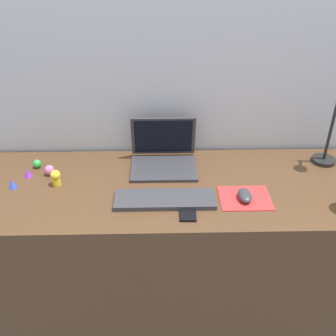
{
  "coord_description": "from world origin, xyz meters",
  "views": [
    {
      "loc": [
        -0.04,
        -1.41,
        1.72
      ],
      "look_at": [
        -0.01,
        0.0,
        0.83
      ],
      "focal_mm": 42.44,
      "sensor_mm": 36.0,
      "label": 1
    }
  ],
  "objects_px": {
    "toy_figurine_yellow": "(56,177)",
    "toy_figurine_blue": "(12,184)",
    "toy_figurine_purple": "(28,173)",
    "cell_phone": "(188,211)",
    "mouse": "(245,195)",
    "laptop": "(164,154)",
    "toy_figurine_pink": "(49,170)",
    "keyboard": "(165,199)",
    "desk_lamp": "(334,130)",
    "toy_figurine_green": "(37,164)"
  },
  "relations": [
    {
      "from": "toy_figurine_yellow",
      "to": "toy_figurine_blue",
      "type": "xyz_separation_m",
      "value": [
        -0.18,
        -0.02,
        -0.02
      ]
    },
    {
      "from": "toy_figurine_purple",
      "to": "mouse",
      "type": "bearing_deg",
      "value": -11.69
    },
    {
      "from": "keyboard",
      "to": "toy_figurine_blue",
      "type": "bearing_deg",
      "value": 170.34
    },
    {
      "from": "toy_figurine_pink",
      "to": "keyboard",
      "type": "bearing_deg",
      "value": -22.34
    },
    {
      "from": "toy_figurine_green",
      "to": "toy_figurine_yellow",
      "type": "distance_m",
      "value": 0.19
    },
    {
      "from": "toy_figurine_purple",
      "to": "toy_figurine_green",
      "type": "bearing_deg",
      "value": 73.25
    },
    {
      "from": "desk_lamp",
      "to": "toy_figurine_pink",
      "type": "distance_m",
      "value": 1.28
    },
    {
      "from": "toy_figurine_yellow",
      "to": "toy_figurine_blue",
      "type": "bearing_deg",
      "value": -173.76
    },
    {
      "from": "cell_phone",
      "to": "desk_lamp",
      "type": "xyz_separation_m",
      "value": [
        0.67,
        0.33,
        0.18
      ]
    },
    {
      "from": "toy_figurine_purple",
      "to": "toy_figurine_blue",
      "type": "bearing_deg",
      "value": -115.51
    },
    {
      "from": "desk_lamp",
      "to": "toy_figurine_yellow",
      "type": "bearing_deg",
      "value": -173.72
    },
    {
      "from": "laptop",
      "to": "mouse",
      "type": "xyz_separation_m",
      "value": [
        0.33,
        -0.29,
        -0.03
      ]
    },
    {
      "from": "laptop",
      "to": "desk_lamp",
      "type": "relative_size",
      "value": 0.77
    },
    {
      "from": "toy_figurine_green",
      "to": "mouse",
      "type": "bearing_deg",
      "value": -16.4
    },
    {
      "from": "laptop",
      "to": "keyboard",
      "type": "distance_m",
      "value": 0.29
    },
    {
      "from": "mouse",
      "to": "toy_figurine_purple",
      "type": "bearing_deg",
      "value": 168.31
    },
    {
      "from": "toy_figurine_green",
      "to": "toy_figurine_blue",
      "type": "xyz_separation_m",
      "value": [
        -0.06,
        -0.16,
        -0.0
      ]
    },
    {
      "from": "toy_figurine_purple",
      "to": "cell_phone",
      "type": "bearing_deg",
      "value": -21.05
    },
    {
      "from": "cell_phone",
      "to": "toy_figurine_purple",
      "type": "height_order",
      "value": "toy_figurine_purple"
    },
    {
      "from": "toy_figurine_purple",
      "to": "toy_figurine_yellow",
      "type": "xyz_separation_m",
      "value": [
        0.14,
        -0.07,
        0.02
      ]
    },
    {
      "from": "toy_figurine_purple",
      "to": "toy_figurine_blue",
      "type": "distance_m",
      "value": 0.1
    },
    {
      "from": "mouse",
      "to": "toy_figurine_purple",
      "type": "xyz_separation_m",
      "value": [
        -0.93,
        0.19,
        -0.0
      ]
    },
    {
      "from": "keyboard",
      "to": "toy_figurine_purple",
      "type": "bearing_deg",
      "value": 161.93
    },
    {
      "from": "mouse",
      "to": "toy_figurine_blue",
      "type": "bearing_deg",
      "value": 173.82
    },
    {
      "from": "keyboard",
      "to": "toy_figurine_yellow",
      "type": "xyz_separation_m",
      "value": [
        -0.47,
        0.13,
        0.03
      ]
    },
    {
      "from": "cell_phone",
      "to": "toy_figurine_yellow",
      "type": "xyz_separation_m",
      "value": [
        -0.55,
        0.2,
        0.03
      ]
    },
    {
      "from": "cell_phone",
      "to": "toy_figurine_purple",
      "type": "relative_size",
      "value": 3.31
    },
    {
      "from": "toy_figurine_green",
      "to": "toy_figurine_purple",
      "type": "relative_size",
      "value": 1.03
    },
    {
      "from": "keyboard",
      "to": "toy_figurine_pink",
      "type": "relative_size",
      "value": 8.69
    },
    {
      "from": "toy_figurine_pink",
      "to": "toy_figurine_purple",
      "type": "bearing_deg",
      "value": -172.2
    },
    {
      "from": "desk_lamp",
      "to": "toy_figurine_purple",
      "type": "xyz_separation_m",
      "value": [
        -1.36,
        -0.07,
        -0.16
      ]
    },
    {
      "from": "mouse",
      "to": "cell_phone",
      "type": "relative_size",
      "value": 0.75
    },
    {
      "from": "desk_lamp",
      "to": "toy_figurine_green",
      "type": "relative_size",
      "value": 9.76
    },
    {
      "from": "toy_figurine_green",
      "to": "toy_figurine_yellow",
      "type": "height_order",
      "value": "toy_figurine_yellow"
    },
    {
      "from": "mouse",
      "to": "toy_figurine_pink",
      "type": "xyz_separation_m",
      "value": [
        -0.84,
        0.21,
        0.0
      ]
    },
    {
      "from": "keyboard",
      "to": "toy_figurine_purple",
      "type": "relative_size",
      "value": 10.62
    },
    {
      "from": "laptop",
      "to": "toy_figurine_pink",
      "type": "height_order",
      "value": "laptop"
    },
    {
      "from": "laptop",
      "to": "toy_figurine_yellow",
      "type": "bearing_deg",
      "value": -160.9
    },
    {
      "from": "mouse",
      "to": "cell_phone",
      "type": "bearing_deg",
      "value": -162.63
    },
    {
      "from": "toy_figurine_blue",
      "to": "laptop",
      "type": "bearing_deg",
      "value": 15.6
    },
    {
      "from": "cell_phone",
      "to": "keyboard",
      "type": "bearing_deg",
      "value": 143.44
    },
    {
      "from": "laptop",
      "to": "toy_figurine_yellow",
      "type": "xyz_separation_m",
      "value": [
        -0.46,
        -0.16,
        -0.02
      ]
    },
    {
      "from": "desk_lamp",
      "to": "cell_phone",
      "type": "bearing_deg",
      "value": -153.37
    },
    {
      "from": "desk_lamp",
      "to": "toy_figurine_green",
      "type": "xyz_separation_m",
      "value": [
        -1.34,
        0.01,
        -0.16
      ]
    },
    {
      "from": "laptop",
      "to": "toy_figurine_purple",
      "type": "xyz_separation_m",
      "value": [
        -0.61,
        -0.09,
        -0.04
      ]
    },
    {
      "from": "laptop",
      "to": "toy_figurine_blue",
      "type": "xyz_separation_m",
      "value": [
        -0.65,
        -0.18,
        -0.03
      ]
    },
    {
      "from": "toy_figurine_pink",
      "to": "toy_figurine_yellow",
      "type": "height_order",
      "value": "toy_figurine_yellow"
    },
    {
      "from": "toy_figurine_green",
      "to": "cell_phone",
      "type": "bearing_deg",
      "value": -26.98
    },
    {
      "from": "cell_phone",
      "to": "toy_figurine_yellow",
      "type": "bearing_deg",
      "value": 161.78
    },
    {
      "from": "laptop",
      "to": "cell_phone",
      "type": "relative_size",
      "value": 2.34
    }
  ]
}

